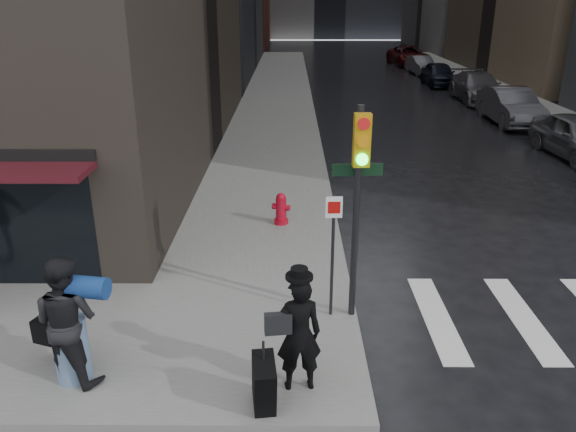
% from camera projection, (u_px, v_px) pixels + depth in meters
% --- Properties ---
extents(ground, '(140.00, 140.00, 0.00)m').
position_uv_depth(ground, '(244.00, 348.00, 9.48)').
color(ground, black).
rests_on(ground, ground).
extents(sidewalk_left, '(4.00, 50.00, 0.15)m').
position_uv_depth(sidewalk_left, '(278.00, 91.00, 34.58)').
color(sidewalk_left, slate).
rests_on(sidewalk_left, ground).
extents(sidewalk_right, '(3.00, 50.00, 0.15)m').
position_uv_depth(sidewalk_right, '(497.00, 91.00, 34.52)').
color(sidewalk_right, slate).
rests_on(sidewalk_right, ground).
extents(man_overcoat, '(1.03, 1.11, 1.99)m').
position_uv_depth(man_overcoat, '(292.00, 342.00, 7.93)').
color(man_overcoat, black).
rests_on(man_overcoat, ground).
extents(man_jeans, '(1.40, 1.12, 2.02)m').
position_uv_depth(man_jeans, '(67.00, 320.00, 8.16)').
color(man_jeans, black).
rests_on(man_jeans, ground).
extents(traffic_light, '(0.95, 0.45, 3.80)m').
position_uv_depth(traffic_light, '(356.00, 188.00, 9.26)').
color(traffic_light, black).
rests_on(traffic_light, ground).
extents(fire_hydrant, '(0.47, 0.36, 0.81)m').
position_uv_depth(fire_hydrant, '(281.00, 210.00, 14.16)').
color(fire_hydrant, '#AC0A1D').
rests_on(fire_hydrant, ground).
extents(parked_car_2, '(1.73, 4.96, 1.63)m').
position_uv_depth(parked_car_2, '(511.00, 106.00, 25.86)').
color(parked_car_2, '#3F3E43').
rests_on(parked_car_2, ground).
extents(parked_car_3, '(2.28, 5.45, 1.57)m').
position_uv_depth(parked_car_3, '(478.00, 87.00, 31.36)').
color(parked_car_3, '#45454A').
rests_on(parked_car_3, ground).
extents(parked_car_4, '(1.84, 4.46, 1.51)m').
position_uv_depth(parked_car_4, '(439.00, 74.00, 36.87)').
color(parked_car_4, black).
rests_on(parked_car_4, ground).
extents(parked_car_5, '(1.82, 4.17, 1.33)m').
position_uv_depth(parked_car_5, '(421.00, 65.00, 42.40)').
color(parked_car_5, '#535258').
rests_on(parked_car_5, ground).
extents(parked_car_6, '(3.16, 5.89, 1.57)m').
position_uv_depth(parked_car_6, '(408.00, 56.00, 47.85)').
color(parked_car_6, '#440D0F').
rests_on(parked_car_6, ground).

